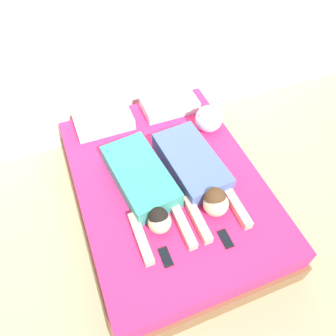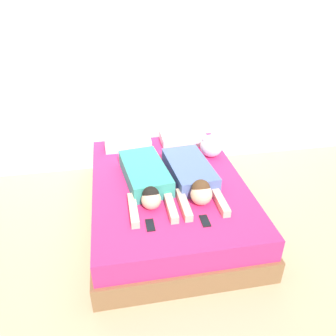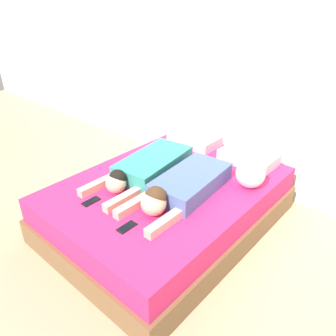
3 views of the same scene
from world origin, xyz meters
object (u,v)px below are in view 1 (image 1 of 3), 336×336
cell_phone_left (166,257)px  plush_toy (209,118)px  bed (168,194)px  pillow_head_left (104,121)px  pillow_head_right (169,104)px  cell_phone_right (226,239)px  person_left (144,185)px  person_right (197,172)px

cell_phone_left → plush_toy: size_ratio=0.57×
bed → pillow_head_left: size_ratio=3.89×
cell_phone_left → plush_toy: plush_toy is taller
bed → pillow_head_left: 0.95m
cell_phone_left → plush_toy: bearing=51.7°
pillow_head_right → cell_phone_right: bearing=-95.5°
bed → person_left: 0.39m
pillow_head_left → cell_phone_left: (0.07, -1.48, -0.05)m
person_right → cell_phone_left: bearing=-131.3°
bed → plush_toy: bearing=36.5°
plush_toy → person_right: bearing=-124.5°
cell_phone_right → plush_toy: 1.18m
person_right → person_left: bearing=175.2°
pillow_head_left → cell_phone_left: pillow_head_left is taller
pillow_head_left → person_right: (0.57, -0.91, 0.03)m
pillow_head_right → person_right: 0.92m
pillow_head_left → person_right: bearing=-58.1°
pillow_head_right → cell_phone_left: 1.60m
person_left → cell_phone_right: bearing=-56.3°
pillow_head_right → pillow_head_left: bearing=180.0°
pillow_head_right → person_left: size_ratio=0.48×
bed → person_right: size_ratio=1.92×
person_right → bed: bearing=160.5°
person_right → cell_phone_right: 0.60m
bed → person_right: bearing=-19.5°
cell_phone_left → cell_phone_right: (0.47, -0.03, 0.00)m
cell_phone_right → person_right: bearing=86.9°
cell_phone_right → pillow_head_left: bearing=109.6°
person_left → cell_phone_left: size_ratio=7.44×
pillow_head_left → person_left: bearing=-82.6°
person_left → cell_phone_right: person_left is taller
pillow_head_right → cell_phone_right: size_ratio=3.57×
person_left → plush_toy: size_ratio=4.21×
person_left → cell_phone_left: person_left is taller
pillow_head_right → plush_toy: plush_toy is taller
pillow_head_left → cell_phone_left: bearing=-87.3°
person_left → cell_phone_left: bearing=-94.1°
pillow_head_left → person_right: 1.08m
bed → pillow_head_right: pillow_head_right is taller
bed → cell_phone_right: size_ratio=13.89×
bed → plush_toy: plush_toy is taller
cell_phone_left → pillow_head_left: bearing=92.7°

